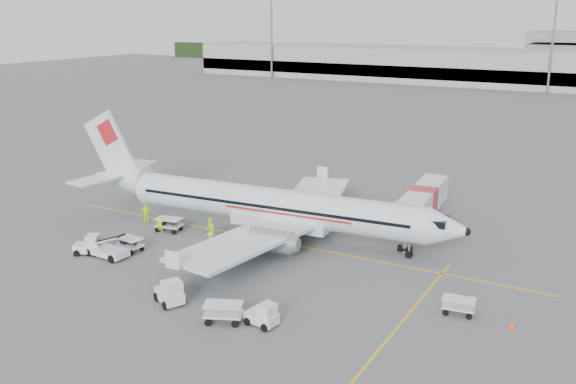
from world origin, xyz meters
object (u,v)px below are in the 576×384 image
(belt_loader, at_px, (106,241))
(tug_aft, at_px, (87,244))
(aircraft, at_px, (273,183))
(jet_bridge, at_px, (422,210))
(tug_fore, at_px, (261,314))
(tug_mid, at_px, (169,291))

(belt_loader, xyz_separation_m, tug_aft, (-1.71, -0.30, -0.52))
(aircraft, bearing_deg, belt_loader, -135.55)
(jet_bridge, distance_m, tug_aft, 27.91)
(aircraft, xyz_separation_m, tug_fore, (7.41, -14.12, -4.02))
(belt_loader, height_order, tug_mid, belt_loader)
(belt_loader, xyz_separation_m, tug_fore, (16.51, -3.81, -0.56))
(jet_bridge, distance_m, tug_mid, 23.98)
(jet_bridge, xyz_separation_m, tug_aft, (-21.36, -17.94, -1.15))
(tug_fore, xyz_separation_m, tug_mid, (-6.87, -0.32, 0.11))
(aircraft, xyz_separation_m, jet_bridge, (10.56, 7.33, -2.82))
(belt_loader, distance_m, tug_fore, 16.95)
(aircraft, height_order, tug_mid, aircraft)
(tug_fore, bearing_deg, tug_aft, 176.89)
(jet_bridge, distance_m, belt_loader, 26.41)
(aircraft, bearing_deg, tug_aft, -139.67)
(tug_fore, xyz_separation_m, tug_aft, (-18.22, 3.51, 0.04))
(jet_bridge, distance_m, tug_fore, 21.71)
(jet_bridge, bearing_deg, belt_loader, -142.47)
(aircraft, relative_size, tug_aft, 16.84)
(belt_loader, relative_size, tug_fore, 2.48)
(belt_loader, xyz_separation_m, tug_mid, (9.63, -4.13, -0.45))
(belt_loader, bearing_deg, tug_mid, -20.07)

